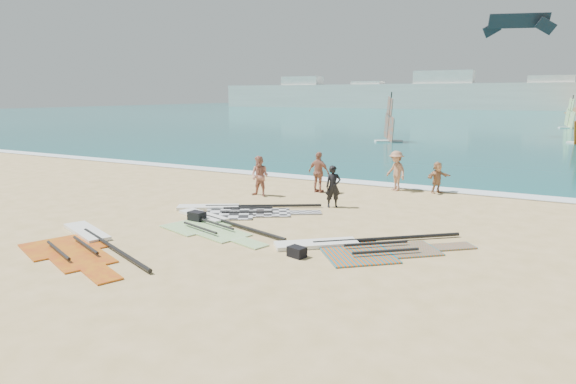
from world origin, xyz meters
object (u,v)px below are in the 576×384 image
at_px(rig_red, 83,244).
at_px(beachgoer_mid, 396,171).
at_px(rig_green, 211,224).
at_px(beachgoer_right, 437,177).
at_px(rig_orange, 360,247).
at_px(person_wetsuit, 333,187).
at_px(gear_bag_near, 197,217).
at_px(beachgoer_left, 260,176).
at_px(gear_bag_far, 297,252).
at_px(rig_grey, 236,210).
at_px(beachgoer_back, 319,172).

xyz_separation_m(rig_red, beachgoer_mid, (6.27, 13.20, 0.93)).
xyz_separation_m(rig_green, beachgoer_right, (6.06, 9.80, 0.70)).
height_order(rig_orange, person_wetsuit, person_wetsuit).
relative_size(gear_bag_near, beachgoer_right, 0.39).
bearing_deg(gear_bag_near, beachgoer_left, 93.36).
height_order(gear_bag_far, person_wetsuit, person_wetsuit).
relative_size(rig_grey, beachgoer_back, 2.98).
relative_size(rig_grey, person_wetsuit, 3.32).
xyz_separation_m(gear_bag_far, beachgoer_mid, (-0.13, 11.06, 0.83)).
bearing_deg(beachgoer_right, beachgoer_left, 157.87).
bearing_deg(rig_grey, rig_orange, -50.77).
height_order(rig_grey, beachgoer_mid, beachgoer_mid).
bearing_deg(rig_red, beachgoer_left, 105.39).
bearing_deg(beachgoer_back, beachgoer_left, 54.65).
xyz_separation_m(gear_bag_near, beachgoer_right, (6.84, 9.59, 0.57)).
height_order(rig_green, rig_red, rig_red).
distance_m(rig_red, beachgoer_left, 9.12).
height_order(rig_grey, rig_green, rig_grey).
height_order(rig_orange, beachgoer_back, beachgoer_back).
xyz_separation_m(rig_green, gear_bag_far, (4.29, -1.62, 0.10)).
relative_size(rig_grey, beachgoer_left, 3.14).
relative_size(gear_bag_near, beachgoer_left, 0.32).
height_order(rig_grey, gear_bag_near, gear_bag_near).
height_order(rig_green, person_wetsuit, person_wetsuit).
height_order(rig_orange, gear_bag_near, gear_bag_near).
relative_size(beachgoer_left, beachgoer_mid, 0.95).
bearing_deg(rig_grey, rig_green, -110.65).
relative_size(rig_green, gear_bag_near, 9.41).
xyz_separation_m(rig_grey, gear_bag_far, (4.66, -3.84, 0.10)).
bearing_deg(beachgoer_right, rig_red, -175.69).
distance_m(rig_red, beachgoer_back, 11.50).
bearing_deg(rig_red, beachgoer_back, 96.13).
bearing_deg(rig_green, beachgoer_back, 99.71).
height_order(rig_orange, beachgoer_mid, beachgoer_mid).
distance_m(gear_bag_near, person_wetsuit, 5.79).
distance_m(beachgoer_mid, beachgoer_right, 1.95).
xyz_separation_m(rig_orange, beachgoer_mid, (-1.50, 9.47, 0.93)).
bearing_deg(rig_red, rig_orange, 47.57).
bearing_deg(beachgoer_right, beachgoer_back, 152.02).
height_order(rig_grey, rig_red, rig_red).
xyz_separation_m(rig_grey, rig_green, (0.37, -2.23, -0.00)).
xyz_separation_m(person_wetsuit, beachgoer_back, (-1.79, 2.55, 0.10)).
bearing_deg(beachgoer_right, beachgoer_mid, 136.09).
bearing_deg(gear_bag_far, rig_red, -161.49).
bearing_deg(rig_red, rig_grey, 95.76).
bearing_deg(rig_grey, rig_red, -136.36).
xyz_separation_m(rig_green, beachgoer_back, (1.01, 7.26, 0.93)).
distance_m(rig_green, gear_bag_far, 4.59).
relative_size(person_wetsuit, beachgoer_left, 0.94).
height_order(gear_bag_far, beachgoer_mid, beachgoer_mid).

